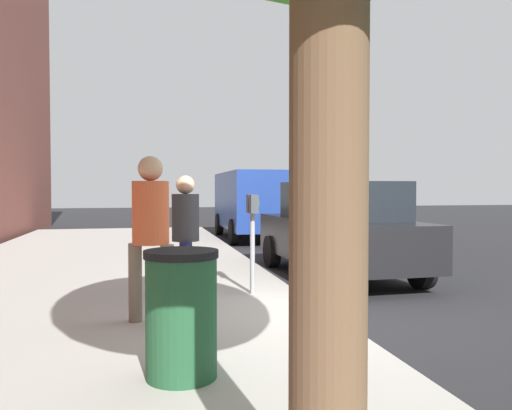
% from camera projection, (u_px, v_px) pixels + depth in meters
% --- Properties ---
extents(ground_plane, '(80.00, 80.00, 0.00)m').
position_uv_depth(ground_plane, '(321.00, 319.00, 6.50)').
color(ground_plane, '#232326').
rests_on(ground_plane, ground).
extents(sidewalk_slab, '(28.00, 6.00, 0.15)m').
position_uv_depth(sidewalk_slab, '(71.00, 327.00, 5.86)').
color(sidewalk_slab, '#A8A59E').
rests_on(sidewalk_slab, ground_plane).
extents(parking_meter, '(0.36, 0.12, 1.41)m').
position_uv_depth(parking_meter, '(252.00, 222.00, 7.31)').
color(parking_meter, gray).
rests_on(parking_meter, sidewalk_slab).
extents(pedestrian_at_meter, '(0.51, 0.36, 1.67)m').
position_uv_depth(pedestrian_at_meter, '(186.00, 228.00, 6.89)').
color(pedestrian_at_meter, '#191E4C').
rests_on(pedestrian_at_meter, sidewalk_slab).
extents(pedestrian_bystander, '(0.40, 0.50, 1.85)m').
position_uv_depth(pedestrian_bystander, '(151.00, 224.00, 5.69)').
color(pedestrian_bystander, '#726656').
rests_on(pedestrian_bystander, sidewalk_slab).
extents(parked_sedan_near, '(4.45, 2.08, 1.77)m').
position_uv_depth(parked_sedan_near, '(339.00, 229.00, 9.57)').
color(parked_sedan_near, black).
rests_on(parked_sedan_near, ground_plane).
extents(parked_van_far, '(5.24, 2.19, 2.18)m').
position_uv_depth(parked_van_far, '(254.00, 201.00, 16.89)').
color(parked_van_far, navy).
rests_on(parked_van_far, ground_plane).
extents(trash_bin, '(0.59, 0.59, 1.01)m').
position_uv_depth(trash_bin, '(181.00, 314.00, 4.06)').
color(trash_bin, '#1E4C2D').
rests_on(trash_bin, sidewalk_slab).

